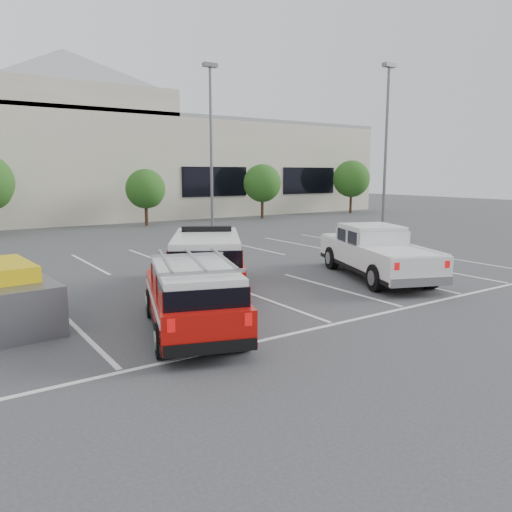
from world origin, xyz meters
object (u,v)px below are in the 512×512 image
Objects in this scene: convention_building at (41,160)px; tree_far_right at (352,180)px; tree_mid_right at (146,190)px; fire_chief_suv at (207,267)px; white_pickup at (376,257)px; light_pole_mid at (211,149)px; ladder_suv at (193,302)px; tree_right at (263,184)px; light_pole_right at (386,149)px.

tree_far_right is at bearing -21.51° from convention_building.
convention_building is 15.04× the size of tree_mid_right.
fire_chief_suv is 6.29m from white_pickup.
convention_building is 5.86× the size of light_pole_mid.
tree_mid_right is 0.39× the size of light_pole_mid.
convention_building is 11.86× the size of ladder_suv.
ladder_suv is at bearing -93.71° from fire_chief_suv.
ladder_suv is (-10.21, -17.50, -4.44)m from light_pole_mid.
tree_far_right is at bearing 0.00° from tree_mid_right.
convention_building is at bearing 146.63° from tree_right.
tree_right is at bearing 70.59° from ladder_suv.
tree_right is at bearing 0.00° from tree_mid_right.
tree_far_right reaches higher than white_pickup.
ladder_suv is at bearing -109.41° from tree_mid_right.
tree_mid_right is 0.65× the size of fire_chief_suv.
convention_building reaches higher than tree_right.
tree_mid_right is at bearing -180.00° from tree_far_right.
white_pickup is 8.56m from ladder_suv.
white_pickup is at bearing -114.89° from tree_right.
tree_far_right is 36.89m from ladder_suv.
tree_mid_right is 25.03m from ladder_suv.
fire_chief_suv is (-8.04, -14.17, -4.35)m from light_pole_mid.
light_pole_mid is at bearing 104.57° from white_pickup.
white_pickup is (-19.98, -21.52, -2.31)m from tree_far_right.
fire_chief_suv is 3.97m from ladder_suv.
tree_right is 12.32m from light_pole_right.
convention_building is 9.44× the size of white_pickup.
convention_building is 12.38× the size of tree_far_right.
convention_building reaches higher than white_pickup.
white_pickup is (-9.98, -21.52, -2.04)m from tree_right.
tree_right is at bearing 86.65° from white_pickup.
tree_far_right is 33.11m from fire_chief_suv.
light_pole_mid is 16.21m from white_pickup.
convention_building reaches higher than tree_mid_right.
white_pickup is (-10.89, -9.48, -4.45)m from light_pole_right.
white_pickup is (-1.89, -15.48, -4.45)m from light_pole_mid.
tree_right is 10.00m from tree_far_right.
convention_building is at bearing 113.26° from light_pole_mid.
tree_mid_right is 10.00m from tree_right.
convention_building is 13.58× the size of tree_right.
fire_chief_suv is 0.96× the size of white_pickup.
ladder_suv reaches higher than white_pickup.
tree_far_right is at bearing 0.00° from tree_right.
tree_far_right is (10.00, 0.00, 0.27)m from tree_right.
light_pole_mid is at bearing 146.31° from light_pole_right.
tree_mid_right reaches higher than ladder_suv.
tree_mid_right is at bearing 111.58° from white_pickup.
light_pole_right reaches higher than white_pickup.
light_pole_right is at bearing -127.04° from tree_far_right.
light_pole_right is (-9.09, -12.05, 2.14)m from tree_far_right.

